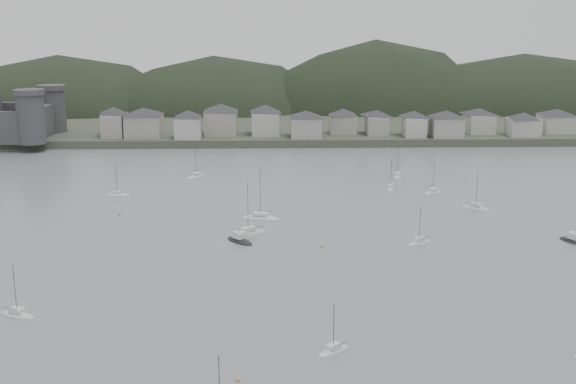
{
  "coord_description": "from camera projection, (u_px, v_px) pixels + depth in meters",
  "views": [
    {
      "loc": [
        -5.08,
        -99.47,
        48.59
      ],
      "look_at": [
        0.0,
        75.0,
        6.0
      ],
      "focal_mm": 44.82,
      "sensor_mm": 36.0,
      "label": 1
    }
  ],
  "objects": [
    {
      "name": "mooring_buoys",
      "position": [
        291.0,
        244.0,
        157.45
      ],
      "size": [
        181.65,
        149.37,
        0.7
      ],
      "color": "#BC833E",
      "rests_on": "ground"
    },
    {
      "name": "motor_launch_near",
      "position": [
        574.0,
        241.0,
        159.17
      ],
      "size": [
        6.06,
        7.91,
        3.81
      ],
      "rotation": [
        0.0,
        0.0,
        0.51
      ],
      "color": "black",
      "rests_on": "ground"
    },
    {
      "name": "far_shore_land",
      "position": [
        276.0,
        105.0,
        394.37
      ],
      "size": [
        900.0,
        250.0,
        3.0
      ],
      "primitive_type": "cube",
      "color": "#383D2D",
      "rests_on": "ground"
    },
    {
      "name": "moored_fleet",
      "position": [
        186.0,
        231.0,
        166.97
      ],
      "size": [
        236.29,
        177.41,
        13.47
      ],
      "color": "silver",
      "rests_on": "ground"
    },
    {
      "name": "forested_ridge",
      "position": [
        286.0,
        136.0,
        372.68
      ],
      "size": [
        851.55,
        103.94,
        102.57
      ],
      "color": "black",
      "rests_on": "ground"
    },
    {
      "name": "motor_launch_far",
      "position": [
        240.0,
        241.0,
        159.54
      ],
      "size": [
        7.43,
        7.98,
        3.92
      ],
      "rotation": [
        0.0,
        0.0,
        3.85
      ],
      "color": "black",
      "rests_on": "ground"
    },
    {
      "name": "ground",
      "position": [
        302.0,
        348.0,
        108.26
      ],
      "size": [
        900.0,
        900.0,
        0.0
      ],
      "primitive_type": "plane",
      "color": "slate",
      "rests_on": "ground"
    },
    {
      "name": "waterfront_town",
      "position": [
        407.0,
        120.0,
        285.68
      ],
      "size": [
        451.48,
        28.46,
        12.92
      ],
      "color": "gray",
      "rests_on": "far_shore_land"
    }
  ]
}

